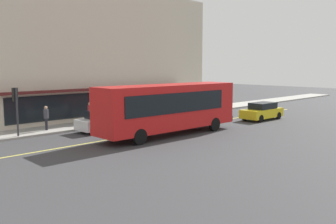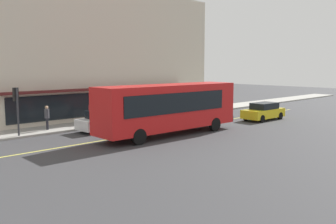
{
  "view_description": "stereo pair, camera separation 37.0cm",
  "coord_description": "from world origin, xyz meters",
  "views": [
    {
      "loc": [
        -19.73,
        -19.57,
        4.82
      ],
      "look_at": [
        -1.9,
        -1.48,
        1.6
      ],
      "focal_mm": 39.6,
      "sensor_mm": 36.0,
      "label": 1
    },
    {
      "loc": [
        -19.47,
        -19.83,
        4.82
      ],
      "look_at": [
        -1.9,
        -1.48,
        1.6
      ],
      "focal_mm": 39.6,
      "sensor_mm": 36.0,
      "label": 2
    }
  ],
  "objects": [
    {
      "name": "sidewalk",
      "position": [
        0.0,
        5.82,
        0.07
      ],
      "size": [
        80.0,
        3.11,
        0.15
      ],
      "primitive_type": "cube",
      "color": "#9E9B93",
      "rests_on": "ground"
    },
    {
      "name": "storefront_building",
      "position": [
        -1.47,
        12.86,
        5.8
      ],
      "size": [
        27.34,
        11.58,
        11.61
      ],
      "color": "beige",
      "rests_on": "ground"
    },
    {
      "name": "lane_centre_stripe",
      "position": [
        0.0,
        0.0,
        0.0
      ],
      "size": [
        36.0,
        0.16,
        0.01
      ],
      "primitive_type": "cube",
      "color": "#D8D14C",
      "rests_on": "ground"
    },
    {
      "name": "pedestrian_by_curb",
      "position": [
        -3.52,
        5.82,
        1.18
      ],
      "size": [
        0.34,
        0.34,
        1.71
      ],
      "color": "black",
      "rests_on": "sidewalk"
    },
    {
      "name": "ground",
      "position": [
        0.0,
        0.0,
        0.0
      ],
      "size": [
        120.0,
        120.0,
        0.0
      ],
      "primitive_type": "plane",
      "color": "#38383A"
    },
    {
      "name": "pedestrian_at_corner",
      "position": [
        -7.43,
        5.44,
        1.21
      ],
      "size": [
        0.34,
        0.34,
        1.76
      ],
      "color": "black",
      "rests_on": "sidewalk"
    },
    {
      "name": "bus",
      "position": [
        -1.86,
        -1.59,
        1.99
      ],
      "size": [
        11.19,
        2.84,
        3.5
      ],
      "color": "red",
      "rests_on": "ground"
    },
    {
      "name": "car_white",
      "position": [
        -4.08,
        2.87,
        0.74
      ],
      "size": [
        4.31,
        1.89,
        1.52
      ],
      "color": "white",
      "rests_on": "ground"
    },
    {
      "name": "car_yellow",
      "position": [
        9.15,
        -2.2,
        0.74
      ],
      "size": [
        4.36,
        1.97,
        1.52
      ],
      "color": "yellow",
      "rests_on": "ground"
    },
    {
      "name": "traffic_light",
      "position": [
        -9.86,
        4.74,
        2.53
      ],
      "size": [
        0.3,
        0.52,
        3.2
      ],
      "color": "#2D2D33",
      "rests_on": "sidewalk"
    }
  ]
}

